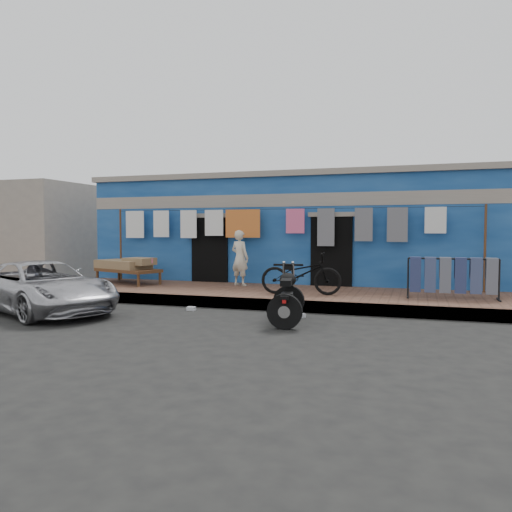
{
  "coord_description": "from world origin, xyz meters",
  "views": [
    {
      "loc": [
        3.48,
        -8.7,
        1.74
      ],
      "look_at": [
        0.0,
        2.0,
        1.15
      ],
      "focal_mm": 35.0,
      "sensor_mm": 36.0,
      "label": 1
    }
  ],
  "objects": [
    {
      "name": "neighbor_left",
      "position": [
        -11.0,
        7.0,
        1.7
      ],
      "size": [
        6.0,
        5.0,
        3.4
      ],
      "primitive_type": "cube",
      "color": "#9E9384",
      "rests_on": "ground"
    },
    {
      "name": "seated_person",
      "position": [
        -1.05,
        3.82,
        0.99
      ],
      "size": [
        0.62,
        0.52,
        1.48
      ],
      "primitive_type": "imported",
      "rotation": [
        0.0,
        0.0,
        2.79
      ],
      "color": "beige",
      "rests_on": "sidewalk"
    },
    {
      "name": "sidewalk",
      "position": [
        0.0,
        3.0,
        0.12
      ],
      "size": [
        28.0,
        3.0,
        0.25
      ],
      "primitive_type": "cube",
      "color": "brown",
      "rests_on": "ground"
    },
    {
      "name": "jeans_rack",
      "position": [
        4.2,
        2.78,
        0.71
      ],
      "size": [
        1.95,
        0.45,
        0.93
      ],
      "primitive_type": null,
      "rotation": [
        0.0,
        0.0,
        0.02
      ],
      "color": "black",
      "rests_on": "sidewalk"
    },
    {
      "name": "motorcycle",
      "position": [
        1.15,
        0.33,
        0.54
      ],
      "size": [
        1.21,
        1.88,
        1.07
      ],
      "primitive_type": null,
      "rotation": [
        0.0,
        0.0,
        0.19
      ],
      "color": "black",
      "rests_on": "ground"
    },
    {
      "name": "curb",
      "position": [
        0.0,
        1.55,
        0.12
      ],
      "size": [
        28.0,
        0.1,
        0.25
      ],
      "primitive_type": "cube",
      "color": "gray",
      "rests_on": "ground"
    },
    {
      "name": "ground",
      "position": [
        0.0,
        0.0,
        0.0
      ],
      "size": [
        80.0,
        80.0,
        0.0
      ],
      "primitive_type": "plane",
      "color": "black",
      "rests_on": "ground"
    },
    {
      "name": "car",
      "position": [
        -4.03,
        -0.19,
        0.56
      ],
      "size": [
        4.37,
        3.24,
        1.12
      ],
      "primitive_type": "imported",
      "rotation": [
        0.0,
        0.0,
        1.16
      ],
      "color": "#B4B4B9",
      "rests_on": "ground"
    },
    {
      "name": "litter_a",
      "position": [
        -1.17,
        1.05,
        0.04
      ],
      "size": [
        0.18,
        0.15,
        0.08
      ],
      "primitive_type": "cube",
      "rotation": [
        0.0,
        0.0,
        0.08
      ],
      "color": "silver",
      "rests_on": "ground"
    },
    {
      "name": "clothesline",
      "position": [
        -0.44,
        4.25,
        1.82
      ],
      "size": [
        10.06,
        0.06,
        2.1
      ],
      "color": "brown",
      "rests_on": "sidewalk"
    },
    {
      "name": "building",
      "position": [
        -0.0,
        6.99,
        1.69
      ],
      "size": [
        12.2,
        5.2,
        3.36
      ],
      "color": "navy",
      "rests_on": "ground"
    },
    {
      "name": "charpoy",
      "position": [
        -4.2,
        3.37,
        0.6
      ],
      "size": [
        2.69,
        2.31,
        0.69
      ],
      "primitive_type": null,
      "rotation": [
        0.0,
        0.0,
        -0.35
      ],
      "color": "brown",
      "rests_on": "sidewalk"
    },
    {
      "name": "bicycle",
      "position": [
        0.92,
        2.53,
        0.85
      ],
      "size": [
        1.89,
        0.82,
        1.19
      ],
      "primitive_type": "imported",
      "rotation": [
        0.0,
        0.0,
        1.67
      ],
      "color": "black",
      "rests_on": "sidewalk"
    },
    {
      "name": "litter_b",
      "position": [
        1.3,
        0.93,
        0.04
      ],
      "size": [
        0.17,
        0.18,
        0.07
      ],
      "primitive_type": "cube",
      "rotation": [
        0.0,
        0.0,
        0.96
      ],
      "color": "silver",
      "rests_on": "ground"
    },
    {
      "name": "litter_c",
      "position": [
        0.77,
        1.01,
        0.04
      ],
      "size": [
        0.19,
        0.23,
        0.09
      ],
      "primitive_type": "cube",
      "rotation": [
        0.0,
        0.0,
        1.51
      ],
      "color": "silver",
      "rests_on": "ground"
    }
  ]
}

